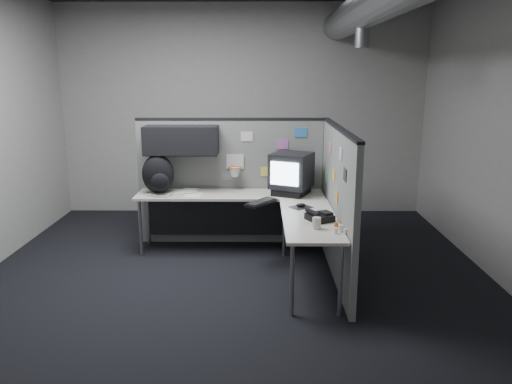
{
  "coord_description": "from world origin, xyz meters",
  "views": [
    {
      "loc": [
        0.27,
        -4.99,
        2.19
      ],
      "look_at": [
        0.22,
        0.35,
        0.9
      ],
      "focal_mm": 35.0,
      "sensor_mm": 36.0,
      "label": 1
    }
  ],
  "objects_px": {
    "phone": "(319,216)",
    "desk": "(250,209)",
    "monitor": "(291,173)",
    "backpack": "(158,175)",
    "keyboard": "(261,202)"
  },
  "relations": [
    {
      "from": "desk",
      "to": "phone",
      "type": "xyz_separation_m",
      "value": [
        0.72,
        -0.86,
        0.16
      ]
    },
    {
      "from": "desk",
      "to": "monitor",
      "type": "height_order",
      "value": "monitor"
    },
    {
      "from": "phone",
      "to": "desk",
      "type": "bearing_deg",
      "value": 114.12
    },
    {
      "from": "monitor",
      "to": "phone",
      "type": "xyz_separation_m",
      "value": [
        0.22,
        -1.13,
        -0.22
      ]
    },
    {
      "from": "monitor",
      "to": "backpack",
      "type": "height_order",
      "value": "monitor"
    },
    {
      "from": "keyboard",
      "to": "backpack",
      "type": "height_order",
      "value": "backpack"
    },
    {
      "from": "keyboard",
      "to": "backpack",
      "type": "distance_m",
      "value": 1.37
    },
    {
      "from": "backpack",
      "to": "phone",
      "type": "bearing_deg",
      "value": -30.14
    },
    {
      "from": "monitor",
      "to": "keyboard",
      "type": "relative_size",
      "value": 1.29
    },
    {
      "from": "monitor",
      "to": "backpack",
      "type": "relative_size",
      "value": 1.22
    },
    {
      "from": "monitor",
      "to": "keyboard",
      "type": "height_order",
      "value": "monitor"
    },
    {
      "from": "monitor",
      "to": "phone",
      "type": "height_order",
      "value": "monitor"
    },
    {
      "from": "keyboard",
      "to": "phone",
      "type": "relative_size",
      "value": 1.46
    },
    {
      "from": "keyboard",
      "to": "phone",
      "type": "height_order",
      "value": "phone"
    },
    {
      "from": "monitor",
      "to": "phone",
      "type": "relative_size",
      "value": 1.88
    }
  ]
}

